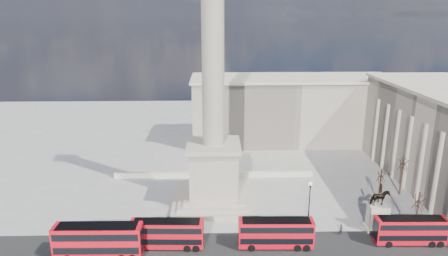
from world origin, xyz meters
The scene contains 17 objects.
ground centered at (0.00, 0.00, 0.00)m, with size 180.00×180.00×0.00m, color #A3A19A.
asphalt_road centered at (5.00, -10.00, 0.00)m, with size 120.00×9.00×0.01m, color #272727.
nelsons_column centered at (0.00, 5.00, 12.92)m, with size 14.00×14.00×49.85m.
balustrade_wall centered at (0.00, 16.00, 0.55)m, with size 40.00×0.60×1.10m, color beige.
building_northeast centered at (20.00, 40.00, 8.32)m, with size 51.00×17.00×16.60m.
red_bus_a centered at (-15.44, -11.16, 2.50)m, with size 11.78×2.95×4.76m.
red_bus_b centered at (-6.50, -9.09, 2.17)m, with size 10.28×2.77×4.14m.
red_bus_c centered at (8.70, -9.39, 2.22)m, with size 10.51×2.72×4.24m.
red_bus_d centered at (27.97, -9.00, 2.12)m, with size 10.01×2.57×4.04m.
victorian_lamp centered at (14.87, -2.65, 4.06)m, with size 0.59×0.59×6.90m.
equestrian_statue centered at (24.85, -4.91, 2.59)m, with size 3.58×2.68×7.56m.
bare_tree_near centered at (29.24, -7.76, 6.10)m, with size 1.77×1.77×7.74m.
bare_tree_mid centered at (28.80, 4.11, 5.01)m, with size 1.68×1.68×6.36m.
bare_tree_far centered at (33.92, 7.09, 6.16)m, with size 1.92×1.92×7.82m.
pedestrian_walking centered at (18.87, -6.50, 0.88)m, with size 0.64×0.42×1.76m, color black.
pedestrian_standing centered at (34.71, -5.24, 0.94)m, with size 0.91×0.71×1.87m, color black.
pedestrian_crossing centered at (12.49, -5.60, 0.87)m, with size 1.01×0.42×1.73m, color black.
Camera 1 is at (0.06, -58.81, 31.69)m, focal length 32.00 mm.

